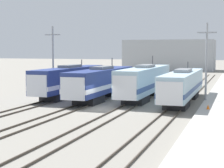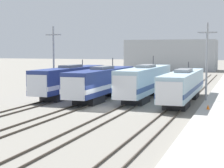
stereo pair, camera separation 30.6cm
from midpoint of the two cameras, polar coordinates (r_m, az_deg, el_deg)
The scene contains 14 objects.
ground_plane at distance 39.49m, azimuth -2.19°, elevation -3.84°, with size 400.00×400.00×0.00m, color gray.
rail_pair_far_left at distance 42.77m, azimuth -11.81°, elevation -3.15°, with size 1.50×120.00×0.15m.
rail_pair_center_left at distance 40.44m, azimuth -5.57°, elevation -3.54°, with size 1.51×120.00×0.15m.
rail_pair_center_right at distance 38.65m, azimuth 1.34°, elevation -3.93°, with size 1.51×120.00×0.15m.
rail_pair_far_right at distance 37.48m, azimuth 8.81°, elevation -4.28°, with size 1.50×120.00×0.15m.
locomotive_far_left at distance 50.22m, azimuth -6.79°, elevation 0.56°, with size 2.82×17.86×4.84m.
locomotive_center_left at distance 46.96m, azimuth -1.90°, elevation 0.24°, with size 3.03×17.99×5.13m.
locomotive_center_right at distance 47.57m, azimuth 4.79°, elevation 0.39°, with size 2.89×18.77×5.41m.
locomotive_far_right at distance 44.45m, azimuth 10.48°, elevation -0.24°, with size 2.85×18.77×4.72m.
catenary_tower_left at distance 50.49m, azimuth -9.16°, elevation 3.77°, with size 2.21×0.24×9.34m.
catenary_tower_right at distance 44.81m, azimuth 13.99°, elevation 3.51°, with size 2.21×0.24×9.34m.
platform at distance 36.98m, azimuth 15.68°, elevation -4.38°, with size 4.00×120.00×0.35m.
traffic_cone at distance 38.30m, azimuth 14.20°, elevation -3.39°, with size 0.33×0.33×0.48m.
depot_building at distance 116.61m, azimuth 8.71°, elevation 4.36°, with size 26.70×13.39×9.21m.
Camera 1 is at (13.76, -36.48, 6.22)m, focal length 60.00 mm.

